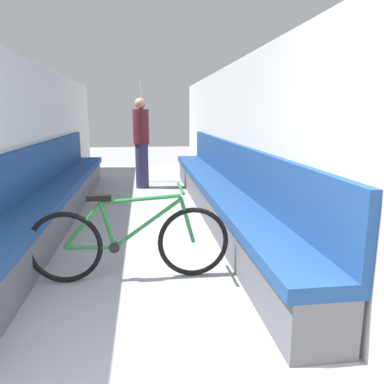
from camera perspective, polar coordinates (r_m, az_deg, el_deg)
wall_left at (r=5.10m, az=-24.13°, el=6.73°), size 0.10×10.59×2.11m
wall_right at (r=5.06m, az=7.62°, el=7.63°), size 0.10×10.59×2.11m
bench_seat_row_left at (r=5.28m, az=-20.24°, el=-0.80°), size 0.50×6.47×1.03m
bench_seat_row_right at (r=5.25m, az=4.16°, el=-0.16°), size 0.50×6.47×1.03m
bicycle at (r=3.29m, az=-9.43°, el=-7.49°), size 1.72×0.46×0.81m
grab_pole_near at (r=7.87m, az=-7.55°, el=8.87°), size 0.08×0.08×2.09m
passenger_standing at (r=7.23m, az=-7.72°, el=7.53°), size 0.30×0.30×1.70m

